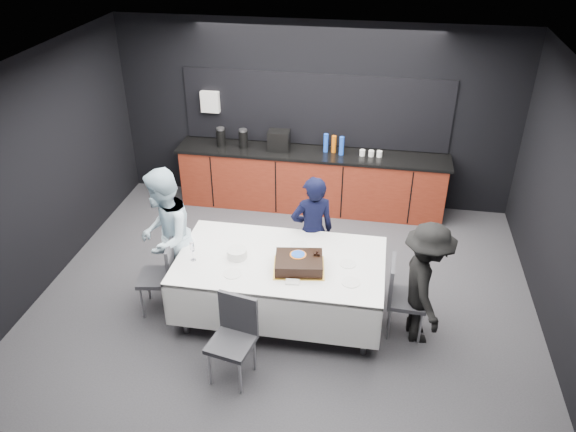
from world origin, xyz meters
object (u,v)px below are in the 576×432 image
object	(u,v)px
plate_stack	(237,253)
champagne_flute	(192,248)
chair_left	(163,272)
chair_right	(400,292)
person_left	(165,237)
cake_assembly	(299,263)
chair_near	(234,332)
person_right	(425,284)
party_table	(280,269)
person_center	(312,232)

from	to	relation	value
plate_stack	champagne_flute	distance (m)	0.50
plate_stack	chair_left	world-z (taller)	chair_left
plate_stack	chair_right	size ratio (longest dim) A/B	0.24
plate_stack	person_left	world-z (taller)	person_left
cake_assembly	chair_near	xyz separation A→B (m)	(-0.52, -0.85, -0.31)
chair_near	person_right	world-z (taller)	person_right
chair_left	party_table	bearing A→B (deg)	5.66
champagne_flute	chair_near	bearing A→B (deg)	-50.32
chair_near	person_left	world-z (taller)	person_left
party_table	person_center	xyz separation A→B (m)	(0.27, 0.70, 0.10)
champagne_flute	person_left	bearing A→B (deg)	146.05
party_table	chair_near	size ratio (longest dim) A/B	2.51
person_center	chair_right	bearing A→B (deg)	122.85
chair_right	chair_near	bearing A→B (deg)	-150.49
person_center	person_left	world-z (taller)	person_left
party_table	chair_near	xyz separation A→B (m)	(-0.29, -0.98, -0.11)
party_table	cake_assembly	bearing A→B (deg)	-30.20
cake_assembly	person_center	world-z (taller)	person_center
person_center	champagne_flute	bearing A→B (deg)	13.25
person_right	cake_assembly	bearing A→B (deg)	81.45
champagne_flute	chair_near	xyz separation A→B (m)	(0.67, -0.80, -0.40)
chair_left	person_right	xyz separation A→B (m)	(2.95, 0.03, 0.19)
party_table	cake_assembly	distance (m)	0.34
person_center	plate_stack	bearing A→B (deg)	22.03
party_table	person_right	bearing A→B (deg)	-3.92
champagne_flute	person_center	bearing A→B (deg)	35.59
party_table	champagne_flute	distance (m)	1.02
party_table	plate_stack	world-z (taller)	plate_stack
champagne_flute	chair_right	size ratio (longest dim) A/B	0.24
person_left	cake_assembly	bearing A→B (deg)	73.52
cake_assembly	champagne_flute	size ratio (longest dim) A/B	2.72
chair_left	chair_right	size ratio (longest dim) A/B	1.00
chair_right	party_table	bearing A→B (deg)	177.60
plate_stack	chair_right	distance (m)	1.86
plate_stack	person_center	xyz separation A→B (m)	(0.75, 0.74, -0.09)
champagne_flute	chair_right	xyz separation A→B (m)	(2.31, 0.12, -0.40)
chair_near	person_right	xyz separation A→B (m)	(1.88, 0.88, 0.19)
cake_assembly	person_center	distance (m)	0.84
party_table	champagne_flute	xyz separation A→B (m)	(-0.96, -0.18, 0.30)
cake_assembly	chair_left	distance (m)	1.62
plate_stack	person_center	world-z (taller)	person_center
plate_stack	chair_near	size ratio (longest dim) A/B	0.24
plate_stack	champagne_flute	world-z (taller)	champagne_flute
chair_left	chair_right	xyz separation A→B (m)	(2.71, 0.08, 0.00)
chair_left	person_center	xyz separation A→B (m)	(1.62, 0.83, 0.21)
chair_right	chair_left	bearing A→B (deg)	-178.35
person_right	person_left	bearing A→B (deg)	76.17
cake_assembly	chair_right	size ratio (longest dim) A/B	0.66
party_table	champagne_flute	bearing A→B (deg)	-169.37
party_table	person_left	world-z (taller)	person_left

